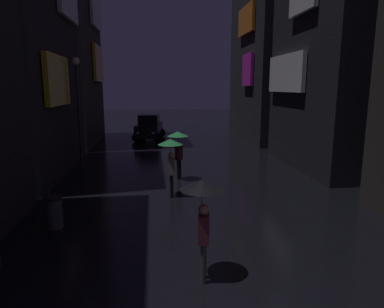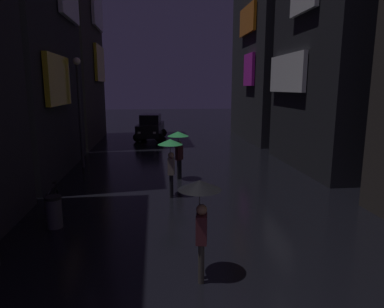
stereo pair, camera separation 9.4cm
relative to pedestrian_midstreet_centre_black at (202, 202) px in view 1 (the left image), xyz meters
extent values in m
cube|color=#232328|center=(-7.00, 9.98, 5.64)|extent=(4.00, 8.30, 14.63)
cube|color=yellow|center=(-4.85, 8.52, 2.58)|extent=(0.20, 3.23, 2.05)
cube|color=yellow|center=(-4.85, 20.24, 4.01)|extent=(0.20, 3.58, 2.58)
cube|color=white|center=(-4.85, 20.36, 8.04)|extent=(0.20, 4.01, 3.07)
cube|color=white|center=(5.85, 10.63, 2.99)|extent=(0.20, 4.29, 1.87)
cube|color=#232328|center=(8.00, 19.32, 7.03)|extent=(4.00, 8.98, 17.40)
cube|color=#F226D8|center=(5.85, 17.74, 3.51)|extent=(0.20, 2.18, 2.22)
cube|color=orange|center=(5.85, 18.53, 6.99)|extent=(0.20, 3.69, 1.92)
cylinder|color=#38332D|center=(0.00, -0.21, -1.24)|extent=(0.12, 0.12, 0.85)
cylinder|color=#38332D|center=(0.03, -0.04, -1.24)|extent=(0.12, 0.12, 0.85)
cube|color=#4C1E23|center=(0.01, -0.13, -0.52)|extent=(0.28, 0.37, 0.60)
sphere|color=#9E7051|center=(0.01, -0.13, -0.11)|extent=(0.22, 0.22, 0.22)
cylinder|color=#4C1E23|center=(-0.01, 0.06, -0.47)|extent=(0.09, 0.09, 0.50)
cylinder|color=slate|center=(-0.01, 0.06, -0.13)|extent=(0.02, 0.02, 0.77)
cone|color=black|center=(-0.01, 0.06, 0.35)|extent=(0.90, 0.90, 0.20)
cylinder|color=black|center=(0.20, 8.09, -1.24)|extent=(0.12, 0.12, 0.85)
cylinder|color=black|center=(0.10, 7.94, -1.24)|extent=(0.12, 0.12, 0.85)
cube|color=#4C1E23|center=(0.15, 8.02, -0.52)|extent=(0.37, 0.40, 0.60)
sphere|color=beige|center=(0.15, 8.02, -0.11)|extent=(0.22, 0.22, 0.22)
cylinder|color=#4C1E23|center=(0.10, 7.84, -0.47)|extent=(0.09, 0.09, 0.50)
cylinder|color=slate|center=(0.10, 7.84, -0.13)|extent=(0.02, 0.02, 0.77)
cone|color=green|center=(0.10, 7.84, 0.35)|extent=(0.90, 0.90, 0.20)
cylinder|color=black|center=(-0.34, 5.43, -1.24)|extent=(0.12, 0.12, 0.85)
cylinder|color=black|center=(-0.31, 5.60, -1.24)|extent=(0.12, 0.12, 0.85)
cube|color=gray|center=(-0.32, 5.51, -0.52)|extent=(0.27, 0.37, 0.60)
sphere|color=tan|center=(-0.32, 5.51, -0.11)|extent=(0.22, 0.22, 0.22)
cylinder|color=gray|center=(-0.34, 5.70, -0.47)|extent=(0.09, 0.09, 0.50)
cylinder|color=slate|center=(-0.34, 5.70, -0.13)|extent=(0.02, 0.02, 0.77)
cone|color=green|center=(-0.34, 5.70, 0.35)|extent=(0.90, 0.90, 0.20)
torus|color=black|center=(-4.04, 3.53, -1.31)|extent=(0.14, 0.72, 0.72)
torus|color=black|center=(-4.16, 4.62, -1.31)|extent=(0.14, 0.72, 0.72)
cylinder|color=black|center=(-4.10, 4.08, -1.13)|extent=(0.16, 1.00, 0.05)
cylinder|color=black|center=(-4.16, 4.62, -0.96)|extent=(0.04, 0.04, 0.40)
cube|color=black|center=(-4.16, 4.62, -0.74)|extent=(0.15, 0.25, 0.06)
cylinder|color=black|center=(-4.04, 3.53, -0.76)|extent=(0.08, 0.45, 0.03)
cube|color=black|center=(-1.20, 19.92, -0.90)|extent=(2.20, 4.28, 0.90)
cube|color=black|center=(-1.20, 19.92, -0.10)|extent=(1.66, 2.01, 0.70)
cylinder|color=black|center=(-0.56, 18.49, -1.35)|extent=(0.66, 0.30, 0.64)
cylinder|color=black|center=(-2.16, 18.69, -1.35)|extent=(0.66, 0.30, 0.64)
cylinder|color=black|center=(-0.23, 21.14, -1.35)|extent=(0.66, 0.30, 0.64)
cylinder|color=black|center=(-1.83, 21.34, -1.35)|extent=(0.66, 0.30, 0.64)
cube|color=white|center=(-0.91, 17.79, -0.90)|extent=(0.21, 0.08, 0.14)
cube|color=white|center=(-2.00, 17.93, -0.90)|extent=(0.21, 0.08, 0.14)
cylinder|color=#2D2D33|center=(-4.50, 10.68, 0.83)|extent=(0.14, 0.14, 5.00)
sphere|color=#F9EFCC|center=(-4.50, 10.68, 3.51)|extent=(0.36, 0.36, 0.36)
cylinder|color=#3F3F47|center=(-3.80, 3.08, -1.24)|extent=(0.44, 0.44, 0.85)
cylinder|color=black|center=(-3.80, 3.08, -0.78)|extent=(0.46, 0.46, 0.08)
camera|label=1|loc=(-0.98, -6.55, 2.30)|focal=32.00mm
camera|label=2|loc=(-0.89, -6.56, 2.30)|focal=32.00mm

